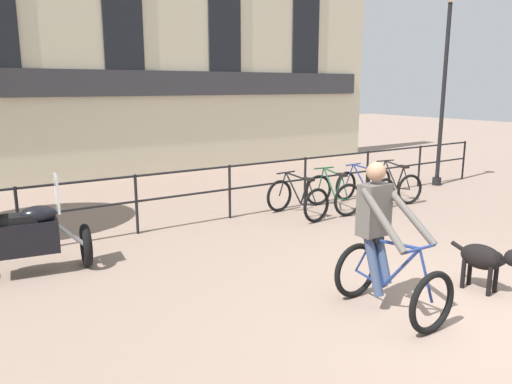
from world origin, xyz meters
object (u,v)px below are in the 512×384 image
at_px(parked_motorcycle, 24,235).
at_px(parked_bicycle_mid_right, 365,188).
at_px(cyclist_with_bike, 384,246).
at_px(dog, 487,259).
at_px(parked_bicycle_near_lamp, 297,199).
at_px(parked_bicycle_mid_left, 333,194).
at_px(parked_bicycle_far_end, 394,184).
at_px(street_lamp, 444,80).

relative_size(parked_motorcycle, parked_bicycle_mid_right, 1.49).
height_order(parked_motorcycle, parked_bicycle_mid_right, parked_motorcycle).
xyz_separation_m(cyclist_with_bike, dog, (1.46, -0.38, -0.33)).
distance_m(parked_motorcycle, parked_bicycle_near_lamp, 5.00).
height_order(parked_motorcycle, parked_bicycle_mid_left, parked_motorcycle).
xyz_separation_m(parked_bicycle_mid_left, parked_bicycle_far_end, (1.86, 0.00, 0.00)).
height_order(dog, parked_bicycle_mid_left, parked_bicycle_mid_left).
height_order(parked_motorcycle, parked_bicycle_far_end, parked_motorcycle).
distance_m(dog, parked_bicycle_far_end, 5.21).
relative_size(parked_bicycle_far_end, street_lamp, 0.25).
height_order(parked_bicycle_mid_left, parked_bicycle_far_end, same).
relative_size(parked_bicycle_mid_right, street_lamp, 0.25).
bearing_deg(parked_motorcycle, parked_bicycle_far_end, -78.98).
bearing_deg(parked_bicycle_far_end, parked_bicycle_near_lamp, 9.45).
bearing_deg(street_lamp, parked_bicycle_near_lamp, -174.26).
relative_size(parked_motorcycle, parked_bicycle_near_lamp, 1.49).
bearing_deg(parked_motorcycle, cyclist_with_bike, -128.65).
bearing_deg(street_lamp, parked_bicycle_mid_left, -172.97).
distance_m(parked_bicycle_near_lamp, street_lamp, 5.55).
distance_m(parked_bicycle_far_end, street_lamp, 3.26).
xyz_separation_m(dog, street_lamp, (5.36, 4.68, 2.23)).
distance_m(cyclist_with_bike, parked_bicycle_far_end, 5.96).
height_order(parked_bicycle_mid_right, parked_bicycle_far_end, same).
bearing_deg(parked_bicycle_far_end, parked_bicycle_mid_left, 9.45).
bearing_deg(parked_bicycle_mid_right, dog, 56.65).
height_order(cyclist_with_bike, parked_motorcycle, cyclist_with_bike).
relative_size(parked_bicycle_near_lamp, street_lamp, 0.24).
distance_m(parked_bicycle_near_lamp, parked_bicycle_mid_left, 0.93).
relative_size(cyclist_with_bike, parked_bicycle_near_lamp, 1.46).
bearing_deg(parked_bicycle_far_end, parked_motorcycle, 12.11).
height_order(parked_bicycle_near_lamp, parked_bicycle_mid_left, same).
bearing_deg(parked_bicycle_mid_right, parked_bicycle_mid_left, -5.67).
distance_m(parked_bicycle_mid_left, parked_bicycle_far_end, 1.86).
bearing_deg(dog, cyclist_with_bike, 158.25).
height_order(parked_bicycle_near_lamp, parked_bicycle_mid_right, same).
bearing_deg(street_lamp, parked_bicycle_mid_right, -170.94).
bearing_deg(parked_motorcycle, parked_bicycle_near_lamp, -77.49).
height_order(dog, parked_bicycle_near_lamp, parked_bicycle_near_lamp).
height_order(cyclist_with_bike, street_lamp, street_lamp).
height_order(parked_bicycle_mid_left, parked_bicycle_mid_right, same).
xyz_separation_m(parked_bicycle_mid_right, street_lamp, (3.17, 0.51, 2.31)).
xyz_separation_m(parked_bicycle_mid_left, street_lamp, (4.10, 0.51, 2.31)).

